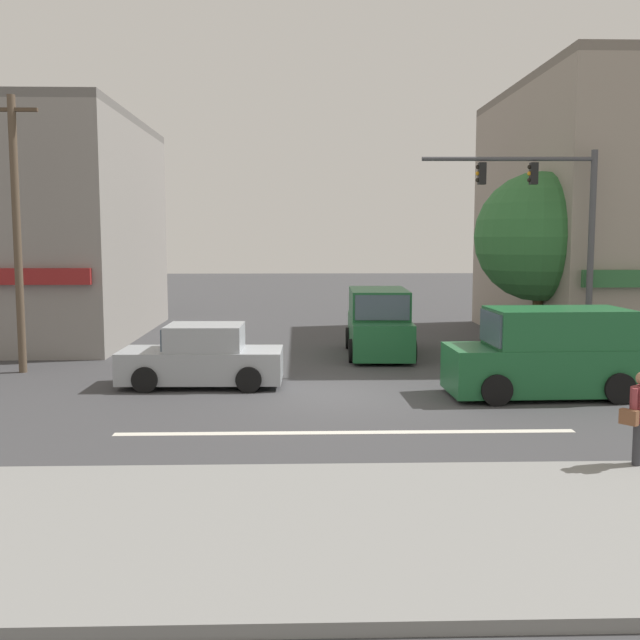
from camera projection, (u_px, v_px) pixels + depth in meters
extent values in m
plane|color=#3D3D3F|center=(336.00, 395.00, 18.05)|extent=(120.00, 120.00, 0.00)
cube|color=silver|center=(346.00, 432.00, 14.57)|extent=(9.00, 0.24, 0.01)
cube|color=gray|center=(371.00, 528.00, 9.60)|extent=(40.00, 5.00, 0.16)
cylinder|color=#4C3823|center=(537.00, 320.00, 24.04)|extent=(0.32, 0.32, 2.25)
sphere|color=#337038|center=(540.00, 237.00, 23.75)|extent=(4.12, 4.12, 4.12)
cylinder|color=brown|center=(17.00, 236.00, 20.64)|extent=(0.22, 0.22, 7.63)
cube|color=#473828|center=(11.00, 110.00, 20.26)|extent=(1.40, 0.12, 0.10)
cylinder|color=brown|center=(571.00, 232.00, 26.76)|extent=(0.22, 0.22, 7.92)
cube|color=#473828|center=(575.00, 131.00, 26.37)|extent=(1.40, 0.12, 0.10)
cylinder|color=#47474C|center=(590.00, 262.00, 21.07)|extent=(0.18, 0.18, 6.20)
cylinder|color=#47474C|center=(508.00, 159.00, 20.75)|extent=(4.80, 0.25, 0.12)
cube|color=black|center=(534.00, 174.00, 20.80)|extent=(0.21, 0.25, 0.60)
sphere|color=black|center=(530.00, 167.00, 20.78)|extent=(0.12, 0.12, 0.12)
sphere|color=orange|center=(529.00, 174.00, 20.80)|extent=(0.12, 0.12, 0.12)
sphere|color=black|center=(529.00, 180.00, 20.82)|extent=(0.12, 0.12, 0.12)
cube|color=black|center=(482.00, 173.00, 20.79)|extent=(0.21, 0.25, 0.60)
sphere|color=black|center=(478.00, 167.00, 20.77)|extent=(0.12, 0.12, 0.12)
sphere|color=orange|center=(478.00, 173.00, 20.79)|extent=(0.12, 0.12, 0.12)
sphere|color=black|center=(478.00, 180.00, 20.81)|extent=(0.12, 0.12, 0.12)
cube|color=#999EA3|center=(202.00, 365.00, 19.11)|extent=(4.14, 1.79, 0.80)
cube|color=#999EA3|center=(205.00, 337.00, 19.03)|extent=(1.93, 1.60, 0.64)
cube|color=#475666|center=(167.00, 337.00, 19.02)|extent=(0.09, 1.44, 0.54)
cylinder|color=black|center=(145.00, 380.00, 18.28)|extent=(0.64, 0.19, 0.64)
cylinder|color=black|center=(159.00, 368.00, 19.97)|extent=(0.64, 0.19, 0.64)
cylinder|color=black|center=(249.00, 380.00, 18.30)|extent=(0.64, 0.19, 0.64)
cylinder|color=black|center=(254.00, 368.00, 19.99)|extent=(0.64, 0.19, 0.64)
cube|color=#1E6033|center=(379.00, 335.00, 24.07)|extent=(1.99, 4.66, 1.10)
cube|color=#1E6033|center=(378.00, 303.00, 24.26)|extent=(1.91, 3.26, 0.90)
cube|color=#475666|center=(382.00, 308.00, 22.65)|extent=(1.66, 0.12, 0.76)
cylinder|color=black|center=(413.00, 351.00, 22.69)|extent=(0.22, 0.73, 0.72)
cylinder|color=black|center=(352.00, 351.00, 22.69)|extent=(0.22, 0.73, 0.72)
cylinder|color=black|center=(403.00, 338.00, 25.52)|extent=(0.22, 0.73, 0.72)
cylinder|color=black|center=(349.00, 338.00, 25.53)|extent=(0.22, 0.73, 0.72)
cube|color=#1E6033|center=(544.00, 369.00, 17.83)|extent=(4.66, 1.98, 1.10)
cube|color=#1E6033|center=(558.00, 327.00, 17.74)|extent=(3.26, 1.90, 0.90)
cube|color=#475666|center=(491.00, 328.00, 17.64)|extent=(0.11, 1.66, 0.76)
cylinder|color=black|center=(497.00, 390.00, 16.86)|extent=(0.73, 0.22, 0.72)
cylinder|color=black|center=(475.00, 375.00, 18.69)|extent=(0.73, 0.22, 0.72)
cylinder|color=black|center=(619.00, 388.00, 17.04)|extent=(0.73, 0.22, 0.72)
cylinder|color=black|center=(586.00, 374.00, 18.87)|extent=(0.73, 0.22, 0.72)
cylinder|color=#333338|center=(637.00, 449.00, 11.95)|extent=(0.14, 0.14, 0.86)
cylinder|color=maroon|center=(634.00, 406.00, 11.77)|extent=(0.09, 0.09, 0.56)
cube|color=brown|center=(629.00, 417.00, 11.77)|extent=(0.27, 0.29, 0.24)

